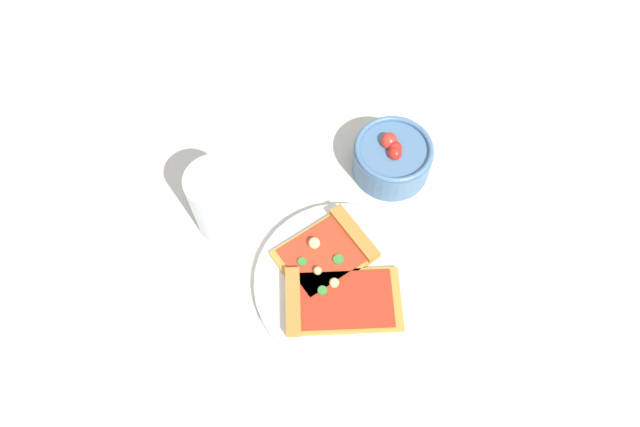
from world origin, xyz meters
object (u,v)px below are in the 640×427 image
at_px(salad_bowl, 392,157).
at_px(pizza_slice_far, 334,301).
at_px(pizza_slice_near, 330,250).
at_px(plate, 342,282).
at_px(soda_glass, 220,202).

bearing_deg(salad_bowl, pizza_slice_far, 62.72).
relative_size(pizza_slice_near, salad_bowl, 1.32).
xyz_separation_m(plate, pizza_slice_near, (0.01, -0.05, 0.01)).
bearing_deg(soda_glass, pizza_slice_near, 154.88).
bearing_deg(soda_glass, pizza_slice_far, 135.53).
height_order(plate, pizza_slice_near, pizza_slice_near).
xyz_separation_m(pizza_slice_far, salad_bowl, (-0.11, -0.22, 0.01)).
bearing_deg(salad_bowl, plate, 62.52).
bearing_deg(soda_glass, plate, 144.71).
height_order(pizza_slice_near, soda_glass, soda_glass).
bearing_deg(plate, pizza_slice_near, -73.62).
distance_m(pizza_slice_far, salad_bowl, 0.25).
bearing_deg(pizza_slice_near, salad_bowl, -127.99).
relative_size(plate, pizza_slice_far, 1.53).
distance_m(pizza_slice_near, soda_glass, 0.17).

